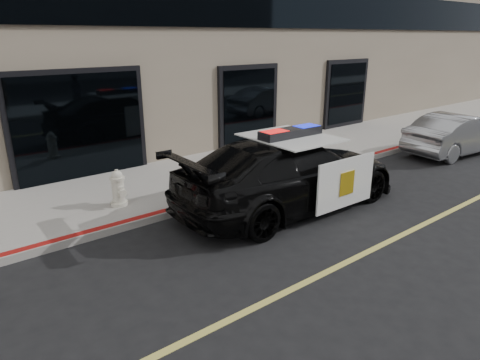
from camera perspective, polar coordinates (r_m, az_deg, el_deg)
ground at (r=6.92m, az=9.11°, el=-13.18°), size 120.00×120.00×0.00m
sidewalk_n at (r=10.75m, az=-11.79°, el=-0.98°), size 60.00×3.50×0.15m
police_car at (r=9.36m, az=6.61°, el=1.00°), size 2.61×5.52×1.78m
silver_sedan at (r=15.34m, az=27.06°, el=5.49°), size 2.17×4.23×1.30m
fire_hydrant at (r=9.48m, az=-15.91°, el=-1.13°), size 0.36×0.50×0.80m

